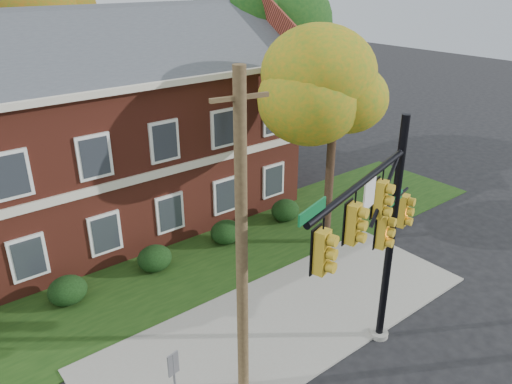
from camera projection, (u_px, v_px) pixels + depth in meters
ground at (307, 335)px, 16.50m from camera, size 120.00×120.00×0.00m
sidewalk at (287, 319)px, 17.20m from camera, size 14.00×5.00×0.08m
grass_strip at (207, 260)px, 20.77m from camera, size 30.00×6.00×0.04m
apartment_building at (89, 122)px, 21.86m from camera, size 18.80×8.80×9.74m
hedge_left at (67, 290)px, 17.92m from camera, size 1.40×1.26×1.05m
hedge_center at (155, 258)px, 19.92m from camera, size 1.40×1.26×1.05m
hedge_right at (226, 232)px, 21.92m from camera, size 1.40×1.26×1.05m
hedge_far_right at (285, 210)px, 23.92m from camera, size 1.40×1.26×1.05m
tree_near_right at (341, 93)px, 19.54m from camera, size 4.50×4.25×8.58m
tree_right_rear at (273, 28)px, 27.67m from camera, size 6.30×5.95×10.62m
tree_far_rear at (47, 16)px, 26.65m from camera, size 6.84×6.46×11.52m
traffic_signal at (377, 227)px, 13.57m from camera, size 6.50×2.08×7.50m
utility_pole at (242, 249)px, 12.48m from camera, size 1.43×0.36×9.21m
sign_post at (174, 377)px, 12.68m from camera, size 0.34×0.11×2.34m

